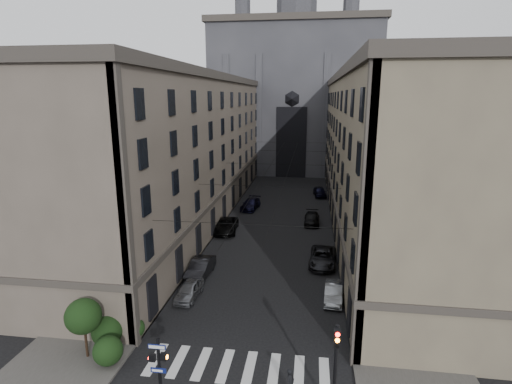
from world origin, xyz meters
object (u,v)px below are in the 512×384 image
at_px(car_right_midfar, 312,219).
at_px(car_right_far, 320,192).
at_px(traffic_light_right, 336,360).
at_px(gothic_tower, 295,88).
at_px(car_left_midnear, 200,268).
at_px(car_left_midfar, 226,226).
at_px(car_right_midnear, 323,257).
at_px(pedestrian, 290,383).
at_px(car_left_far, 251,204).
at_px(car_left_near, 189,290).
at_px(pedestrian_signal_left, 159,366).
at_px(car_right_near, 333,293).

xyz_separation_m(car_right_midfar, car_right_far, (1.25, 14.82, 0.09)).
relative_size(traffic_light_right, car_right_midfar, 1.10).
height_order(traffic_light_right, car_right_far, traffic_light_right).
xyz_separation_m(gothic_tower, car_right_far, (5.64, -26.27, -17.02)).
distance_m(car_left_midnear, car_left_midfar, 12.36).
bearing_deg(traffic_light_right, car_right_midnear, 90.31).
bearing_deg(pedestrian, car_left_far, 37.00).
height_order(car_left_near, car_left_midnear, car_left_midnear).
bearing_deg(car_right_midfar, car_right_far, 86.09).
distance_m(pedestrian_signal_left, car_left_far, 38.13).
distance_m(pedestrian_signal_left, car_left_midfar, 27.86).
bearing_deg(car_left_midfar, pedestrian_signal_left, -89.47).
height_order(car_left_near, car_right_midfar, car_right_midfar).
distance_m(car_right_near, car_right_far, 34.57).
bearing_deg(gothic_tower, traffic_light_right, -85.62).
relative_size(car_left_midnear, car_right_midfar, 1.03).
relative_size(car_left_far, car_right_near, 1.28).
xyz_separation_m(pedestrian_signal_left, car_left_midfar, (-2.42, 27.72, -1.52)).
bearing_deg(car_right_midnear, pedestrian, -93.06).
bearing_deg(car_left_midfar, gothic_tower, 78.15).
height_order(traffic_light_right, car_right_midfar, traffic_light_right).
bearing_deg(car_left_midfar, pedestrian, -75.02).
height_order(pedestrian_signal_left, car_left_near, pedestrian_signal_left).
bearing_deg(car_right_midnear, car_left_far, 122.14).
height_order(traffic_light_right, car_right_midnear, traffic_light_right).
relative_size(car_right_near, car_right_midnear, 0.73).
height_order(car_right_midfar, car_right_far, car_right_far).
height_order(car_left_midfar, car_right_midfar, car_left_midfar).
bearing_deg(traffic_light_right, pedestrian_signal_left, -177.36).
bearing_deg(car_left_midnear, pedestrian, -54.85).
relative_size(gothic_tower, traffic_light_right, 11.15).
bearing_deg(traffic_light_right, gothic_tower, 94.38).
bearing_deg(car_right_near, car_left_far, 116.47).
relative_size(car_left_midnear, car_left_far, 0.95).
bearing_deg(car_right_far, car_left_midfar, -127.24).
bearing_deg(car_left_midfar, car_left_near, -92.83).
relative_size(traffic_light_right, pedestrian, 3.09).
relative_size(gothic_tower, car_left_midnear, 11.95).
bearing_deg(pedestrian, car_right_far, 22.06).
distance_m(car_left_midnear, car_right_midfar, 19.75).
height_order(pedestrian_signal_left, car_right_near, pedestrian_signal_left).
bearing_deg(car_right_far, car_left_far, -144.55).
relative_size(pedestrian_signal_left, traffic_light_right, 0.77).
bearing_deg(car_right_near, car_right_far, 94.64).
height_order(car_right_midfar, pedestrian, pedestrian).
relative_size(car_right_near, pedestrian, 2.37).
relative_size(car_left_near, pedestrian, 2.37).
bearing_deg(car_right_midnear, gothic_tower, 99.64).
xyz_separation_m(car_left_far, pedestrian, (7.79, -36.59, 0.10)).
relative_size(car_right_midfar, car_right_far, 1.03).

